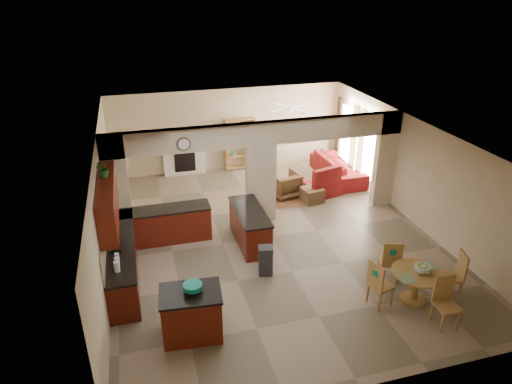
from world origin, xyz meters
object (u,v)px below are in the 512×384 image
object	(u,v)px
kitchen_island	(192,314)
sofa	(338,168)
armchair	(285,184)
dining_table	(416,281)

from	to	relation	value
kitchen_island	sofa	distance (m)	8.44
kitchen_island	armchair	xyz separation A→B (m)	(3.62, 5.29, -0.11)
kitchen_island	armchair	world-z (taller)	kitchen_island
dining_table	armchair	size ratio (longest dim) A/B	1.27
kitchen_island	dining_table	world-z (taller)	kitchen_island
kitchen_island	armchair	distance (m)	6.42
kitchen_island	dining_table	distance (m)	4.58
kitchen_island	sofa	bearing A→B (deg)	52.15
kitchen_island	armchair	bearing A→B (deg)	61.00
sofa	armchair	bearing A→B (deg)	110.14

